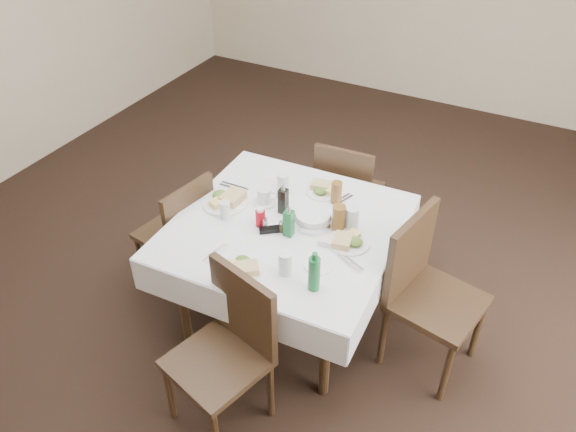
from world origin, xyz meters
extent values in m
plane|color=black|center=(0.00, 0.00, 0.00)|extent=(7.00, 7.00, 0.00)
cylinder|color=black|center=(-0.41, -0.69, 0.36)|extent=(0.06, 0.06, 0.72)
cylinder|color=black|center=(-0.44, 0.26, 0.36)|extent=(0.06, 0.06, 0.72)
cylinder|color=black|center=(0.54, -0.65, 0.36)|extent=(0.06, 0.06, 0.72)
cylinder|color=black|center=(0.50, 0.29, 0.36)|extent=(0.06, 0.06, 0.72)
cube|color=black|center=(0.05, -0.20, 0.73)|extent=(1.23, 1.23, 0.03)
cube|color=white|center=(0.05, -0.20, 0.76)|extent=(1.35, 1.35, 0.01)
cube|color=white|center=(0.02, 0.45, 0.65)|extent=(1.31, 0.06, 0.22)
cube|color=white|center=(0.07, -0.85, 0.65)|extent=(1.31, 0.06, 0.22)
cube|color=white|center=(0.70, -0.17, 0.65)|extent=(0.06, 1.31, 0.22)
cube|color=white|center=(-0.60, -0.22, 0.65)|extent=(0.06, 1.31, 0.22)
cube|color=black|center=(0.09, 0.75, 0.44)|extent=(0.45, 0.45, 0.04)
cube|color=black|center=(0.10, 0.55, 0.67)|extent=(0.43, 0.06, 0.47)
cylinder|color=black|center=(0.27, 0.94, 0.22)|extent=(0.03, 0.03, 0.44)
cylinder|color=black|center=(0.29, 0.57, 0.22)|extent=(0.03, 0.03, 0.44)
cylinder|color=black|center=(-0.10, 0.92, 0.22)|extent=(0.03, 0.03, 0.44)
cylinder|color=black|center=(-0.08, 0.55, 0.22)|extent=(0.03, 0.03, 0.44)
cube|color=black|center=(0.10, -1.07, 0.46)|extent=(0.56, 0.56, 0.04)
cube|color=black|center=(0.16, -0.87, 0.71)|extent=(0.45, 0.17, 0.50)
cylinder|color=black|center=(-0.14, -1.20, 0.23)|extent=(0.04, 0.04, 0.46)
cylinder|color=black|center=(-0.03, -0.82, 0.23)|extent=(0.04, 0.04, 0.46)
cylinder|color=black|center=(0.34, -0.93, 0.23)|extent=(0.04, 0.04, 0.46)
cube|color=black|center=(1.01, -0.13, 0.49)|extent=(0.57, 0.57, 0.04)
cube|color=black|center=(0.79, -0.09, 0.75)|extent=(0.14, 0.48, 0.52)
cylinder|color=black|center=(1.17, -0.38, 0.25)|extent=(0.04, 0.04, 0.49)
cylinder|color=black|center=(0.76, -0.29, 0.25)|extent=(0.04, 0.04, 0.49)
cylinder|color=black|center=(1.25, 0.03, 0.25)|extent=(0.04, 0.04, 0.49)
cylinder|color=black|center=(0.85, 0.11, 0.25)|extent=(0.04, 0.04, 0.49)
cube|color=black|center=(-0.79, -0.26, 0.43)|extent=(0.49, 0.49, 0.04)
cube|color=black|center=(-0.60, -0.29, 0.66)|extent=(0.11, 0.42, 0.46)
cylinder|color=black|center=(-0.94, -0.05, 0.22)|extent=(0.03, 0.03, 0.43)
cylinder|color=black|center=(-0.58, -0.11, 0.22)|extent=(0.03, 0.03, 0.43)
cylinder|color=black|center=(-1.00, -0.41, 0.22)|extent=(0.03, 0.03, 0.43)
cylinder|color=black|center=(-0.64, -0.47, 0.22)|extent=(0.03, 0.03, 0.43)
cylinder|color=white|center=(0.11, 0.22, 0.77)|extent=(0.23, 0.23, 0.01)
cube|color=tan|center=(0.07, 0.24, 0.79)|extent=(0.14, 0.11, 0.04)
cube|color=#EEBF6A|center=(0.15, 0.22, 0.79)|extent=(0.09, 0.07, 0.03)
ellipsoid|color=#265F1F|center=(0.10, 0.18, 0.79)|extent=(0.09, 0.08, 0.04)
cylinder|color=white|center=(0.02, -0.66, 0.77)|extent=(0.24, 0.24, 0.01)
cube|color=tan|center=(0.06, -0.67, 0.79)|extent=(0.16, 0.15, 0.04)
cube|color=#EEBF6A|center=(-0.02, -0.68, 0.79)|extent=(0.10, 0.08, 0.03)
ellipsoid|color=#265F1F|center=(0.01, -0.63, 0.79)|extent=(0.09, 0.08, 0.04)
cylinder|color=white|center=(0.45, -0.18, 0.77)|extent=(0.25, 0.25, 0.01)
cube|color=tan|center=(0.43, -0.21, 0.80)|extent=(0.12, 0.14, 0.04)
cube|color=#EEBF6A|center=(0.46, -0.14, 0.79)|extent=(0.08, 0.09, 0.03)
ellipsoid|color=#265F1F|center=(0.49, -0.19, 0.80)|extent=(0.09, 0.08, 0.04)
cylinder|color=white|center=(-0.39, -0.18, 0.77)|extent=(0.29, 0.29, 0.02)
cube|color=tan|center=(-0.36, -0.15, 0.80)|extent=(0.12, 0.15, 0.05)
cube|color=#EEBF6A|center=(-0.41, -0.23, 0.80)|extent=(0.11, 0.12, 0.04)
ellipsoid|color=#265F1F|center=(-0.44, -0.17, 0.80)|extent=(0.11, 0.10, 0.05)
cylinder|color=white|center=(-0.21, 0.13, 0.77)|extent=(0.18, 0.18, 0.01)
cylinder|color=white|center=(0.38, -0.44, 0.77)|extent=(0.17, 0.17, 0.01)
cylinder|color=silver|center=(-0.12, 0.09, 0.83)|extent=(0.08, 0.08, 0.14)
cylinder|color=silver|center=(0.25, -0.57, 0.83)|extent=(0.07, 0.07, 0.14)
cylinder|color=silver|center=(0.41, -0.04, 0.84)|extent=(0.08, 0.08, 0.15)
cylinder|color=silver|center=(-0.31, -0.31, 0.82)|extent=(0.06, 0.06, 0.12)
cylinder|color=brown|center=(0.22, 0.16, 0.83)|extent=(0.07, 0.07, 0.14)
cylinder|color=brown|center=(0.34, -0.09, 0.84)|extent=(0.08, 0.08, 0.17)
cylinder|color=silver|center=(0.19, -0.11, 0.78)|extent=(0.23, 0.23, 0.04)
cylinder|color=white|center=(0.19, -0.11, 0.81)|extent=(0.20, 0.20, 0.05)
cube|color=black|center=(-0.02, -0.09, 0.85)|extent=(0.05, 0.05, 0.17)
cone|color=silver|center=(-0.02, -0.09, 0.95)|extent=(0.03, 0.03, 0.05)
cube|color=#135E2B|center=(0.11, -0.27, 0.85)|extent=(0.05, 0.05, 0.17)
cone|color=silver|center=(0.11, -0.27, 0.96)|extent=(0.03, 0.03, 0.05)
cylinder|color=#A70615|center=(-0.08, -0.27, 0.82)|extent=(0.06, 0.06, 0.11)
cylinder|color=white|center=(-0.08, -0.27, 0.88)|extent=(0.04, 0.04, 0.02)
cylinder|color=white|center=(-0.05, -0.28, 0.79)|extent=(0.03, 0.03, 0.06)
cylinder|color=silver|center=(-0.05, -0.28, 0.83)|extent=(0.03, 0.03, 0.01)
cylinder|color=#3D271D|center=(0.06, -0.27, 0.79)|extent=(0.03, 0.03, 0.06)
cylinder|color=silver|center=(0.06, -0.27, 0.83)|extent=(0.03, 0.03, 0.01)
cylinder|color=white|center=(-0.17, -0.06, 0.77)|extent=(0.15, 0.15, 0.01)
cylinder|color=white|center=(-0.17, -0.06, 0.82)|extent=(0.09, 0.09, 0.10)
cylinder|color=black|center=(-0.17, -0.06, 0.85)|extent=(0.08, 0.08, 0.01)
torus|color=white|center=(-0.12, -0.04, 0.82)|extent=(0.06, 0.04, 0.06)
cube|color=black|center=(0.00, -0.30, 0.78)|extent=(0.14, 0.12, 0.03)
cylinder|color=#135E2B|center=(0.43, -0.61, 0.86)|extent=(0.06, 0.06, 0.20)
cylinder|color=#135E2B|center=(0.43, -0.61, 0.98)|extent=(0.03, 0.03, 0.04)
cube|color=white|center=(0.34, -0.26, 0.78)|extent=(0.09, 0.05, 0.04)
cube|color=pink|center=(0.34, -0.26, 0.79)|extent=(0.06, 0.04, 0.02)
cube|color=silver|center=(0.24, 0.20, 0.77)|extent=(0.07, 0.17, 0.01)
cube|color=silver|center=(0.26, 0.19, 0.77)|extent=(0.07, 0.17, 0.01)
cube|color=silver|center=(-0.16, -0.62, 0.77)|extent=(0.04, 0.18, 0.01)
cube|color=silver|center=(-0.19, -0.61, 0.77)|extent=(0.04, 0.18, 0.01)
cube|color=silver|center=(0.52, -0.35, 0.77)|extent=(0.17, 0.09, 0.01)
cube|color=silver|center=(0.54, -0.33, 0.77)|extent=(0.17, 0.09, 0.01)
cube|color=silver|center=(-0.44, 0.01, 0.77)|extent=(0.20, 0.02, 0.01)
cube|color=silver|center=(-0.44, -0.02, 0.77)|extent=(0.20, 0.02, 0.01)
camera|label=1|loc=(1.30, -2.55, 2.85)|focal=35.00mm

